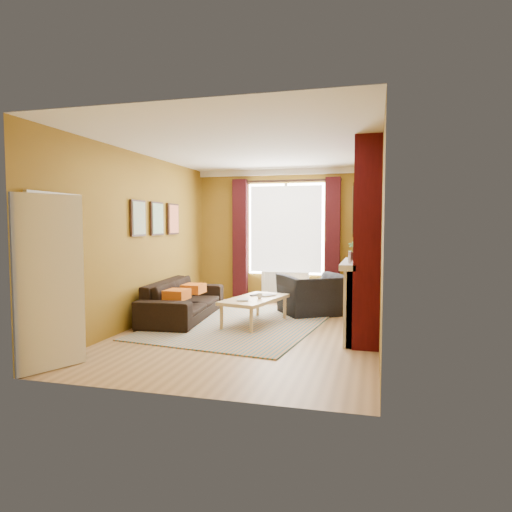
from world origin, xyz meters
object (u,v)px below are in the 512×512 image
Objects in this scene: armchair at (314,295)px; floor_lamp at (361,236)px; wicker_stool at (301,294)px; sofa at (184,299)px; coffee_table at (255,301)px.

floor_lamp is (0.80, 0.62, 1.06)m from armchair.
floor_lamp is (1.18, -0.22, 1.18)m from wicker_stool.
floor_lamp reaches higher than sofa.
sofa is at bearing -135.38° from wicker_stool.
sofa is at bearing -152.57° from floor_lamp.
coffee_table is 0.80× the size of floor_lamp.
armchair is at bearing 66.35° from coffee_table.
wicker_stool reaches higher than coffee_table.
coffee_table is (-0.82, -1.08, 0.03)m from armchair.
wicker_stool is at bearing 169.22° from floor_lamp.
coffee_table is 2.57m from floor_lamp.
sofa is at bearing -10.54° from armchair.
sofa is 1.35m from coffee_table.
armchair is 2.32× the size of wicker_stool.
armchair is (2.17, 0.92, 0.03)m from sofa.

